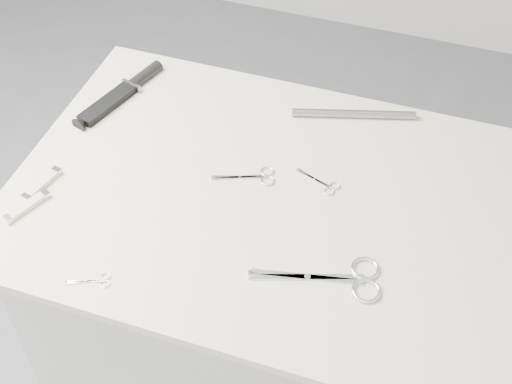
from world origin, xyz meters
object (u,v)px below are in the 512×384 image
(large_shears, at_px, (345,279))
(tiny_scissors, at_px, (95,281))
(embroidery_scissors_a, at_px, (255,177))
(sheathed_knife, at_px, (125,90))
(pocket_knife_b, at_px, (27,206))
(metal_rail, at_px, (354,114))
(plinth, at_px, (266,328))
(pocket_knife_a, at_px, (42,184))
(embroidery_scissors_b, at_px, (323,184))

(large_shears, bearing_deg, tiny_scissors, -175.87)
(large_shears, xyz_separation_m, embroidery_scissors_a, (-0.23, 0.19, -0.00))
(tiny_scissors, distance_m, sheathed_knife, 0.52)
(pocket_knife_b, height_order, metal_rail, metal_rail)
(embroidery_scissors_a, distance_m, sheathed_knife, 0.39)
(embroidery_scissors_a, height_order, metal_rail, metal_rail)
(large_shears, distance_m, sheathed_knife, 0.68)
(tiny_scissors, relative_size, metal_rail, 0.29)
(sheathed_knife, bearing_deg, large_shears, -103.20)
(large_shears, relative_size, pocket_knife_b, 2.33)
(plinth, distance_m, pocket_knife_a, 0.65)
(large_shears, xyz_separation_m, embroidery_scissors_b, (-0.09, 0.21, -0.00))
(sheathed_knife, relative_size, pocket_knife_a, 2.46)
(embroidery_scissors_b, height_order, sheathed_knife, sheathed_knife)
(tiny_scissors, bearing_deg, sheathed_knife, 87.16)
(plinth, xyz_separation_m, pocket_knife_b, (-0.43, -0.18, 0.48))
(embroidery_scissors_a, xyz_separation_m, sheathed_knife, (-0.36, 0.16, 0.01))
(embroidery_scissors_b, bearing_deg, embroidery_scissors_a, -149.65)
(large_shears, height_order, embroidery_scissors_b, large_shears)
(embroidery_scissors_a, distance_m, pocket_knife_b, 0.44)
(tiny_scissors, xyz_separation_m, pocket_knife_b, (-0.20, 0.11, 0.01))
(pocket_knife_a, relative_size, metal_rail, 0.38)
(pocket_knife_b, distance_m, metal_rail, 0.70)
(tiny_scissors, height_order, sheathed_knife, sheathed_knife)
(large_shears, relative_size, sheathed_knife, 0.94)
(embroidery_scissors_b, bearing_deg, metal_rail, 107.71)
(tiny_scissors, height_order, metal_rail, metal_rail)
(large_shears, bearing_deg, sheathed_knife, 134.79)
(large_shears, xyz_separation_m, pocket_knife_b, (-0.61, -0.03, 0.00))
(pocket_knife_a, bearing_deg, embroidery_scissors_a, -55.12)
(pocket_knife_b, bearing_deg, sheathed_knife, 18.73)
(pocket_knife_a, bearing_deg, tiny_scissors, -117.36)
(plinth, distance_m, large_shears, 0.53)
(embroidery_scissors_b, bearing_deg, pocket_knife_b, -134.95)
(embroidery_scissors_b, distance_m, pocket_knife_a, 0.55)
(tiny_scissors, distance_m, pocket_knife_a, 0.27)
(sheathed_knife, height_order, pocket_knife_a, sheathed_knife)
(embroidery_scissors_a, height_order, pocket_knife_a, pocket_knife_a)
(pocket_knife_b, bearing_deg, pocket_knife_a, 25.79)
(plinth, xyz_separation_m, embroidery_scissors_a, (-0.04, 0.04, 0.47))
(large_shears, distance_m, metal_rail, 0.44)
(embroidery_scissors_b, xyz_separation_m, sheathed_knife, (-0.49, 0.13, 0.01))
(plinth, xyz_separation_m, embroidery_scissors_b, (0.09, 0.06, 0.47))
(embroidery_scissors_a, xyz_separation_m, metal_rail, (0.14, 0.24, 0.01))
(embroidery_scissors_b, bearing_deg, tiny_scissors, -111.81)
(sheathed_knife, height_order, metal_rail, sheathed_knife)
(embroidery_scissors_a, distance_m, tiny_scissors, 0.38)
(pocket_knife_b, bearing_deg, plinth, -44.61)
(plinth, distance_m, embroidery_scissors_b, 0.48)
(embroidery_scissors_b, height_order, pocket_knife_b, pocket_knife_b)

